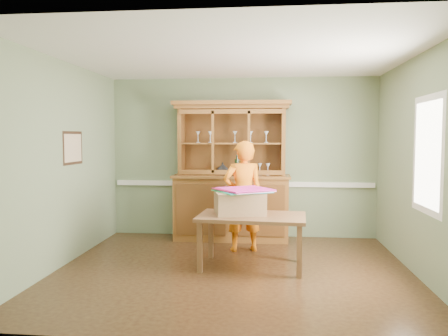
# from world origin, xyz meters

# --- Properties ---
(floor) EXTENTS (4.50, 4.50, 0.00)m
(floor) POSITION_xyz_m (0.00, 0.00, 0.00)
(floor) COLOR #4B3118
(floor) RESTS_ON ground
(ceiling) EXTENTS (4.50, 4.50, 0.00)m
(ceiling) POSITION_xyz_m (0.00, 0.00, 2.70)
(ceiling) COLOR white
(ceiling) RESTS_ON wall_back
(wall_back) EXTENTS (4.50, 0.00, 4.50)m
(wall_back) POSITION_xyz_m (0.00, 2.00, 1.35)
(wall_back) COLOR gray
(wall_back) RESTS_ON floor
(wall_left) EXTENTS (0.00, 4.00, 4.00)m
(wall_left) POSITION_xyz_m (-2.25, 0.00, 1.35)
(wall_left) COLOR gray
(wall_left) RESTS_ON floor
(wall_right) EXTENTS (0.00, 4.00, 4.00)m
(wall_right) POSITION_xyz_m (2.25, 0.00, 1.35)
(wall_right) COLOR gray
(wall_right) RESTS_ON floor
(wall_front) EXTENTS (4.50, 0.00, 4.50)m
(wall_front) POSITION_xyz_m (0.00, -2.00, 1.35)
(wall_front) COLOR gray
(wall_front) RESTS_ON floor
(chair_rail) EXTENTS (4.41, 0.05, 0.08)m
(chair_rail) POSITION_xyz_m (0.00, 1.98, 0.90)
(chair_rail) COLOR white
(chair_rail) RESTS_ON wall_back
(framed_map) EXTENTS (0.03, 0.60, 0.46)m
(framed_map) POSITION_xyz_m (-2.23, 0.30, 1.55)
(framed_map) COLOR #342015
(framed_map) RESTS_ON wall_left
(window_panel) EXTENTS (0.03, 0.96, 1.36)m
(window_panel) POSITION_xyz_m (2.23, -0.30, 1.50)
(window_panel) COLOR white
(window_panel) RESTS_ON wall_right
(china_hutch) EXTENTS (1.95, 0.64, 2.29)m
(china_hutch) POSITION_xyz_m (-0.17, 1.74, 0.80)
(china_hutch) COLOR olive
(china_hutch) RESTS_ON floor
(dining_table) EXTENTS (1.43, 0.92, 0.69)m
(dining_table) POSITION_xyz_m (0.23, 0.16, 0.61)
(dining_table) COLOR brown
(dining_table) RESTS_ON floor
(cardboard_box) EXTENTS (0.72, 0.63, 0.29)m
(cardboard_box) POSITION_xyz_m (0.07, 0.23, 0.83)
(cardboard_box) COLOR #99724F
(cardboard_box) RESTS_ON dining_table
(kite_stack) EXTENTS (0.81, 0.81, 0.04)m
(kite_stack) POSITION_xyz_m (0.11, 0.26, 1.00)
(kite_stack) COLOR green
(kite_stack) RESTS_ON cardboard_box
(person) EXTENTS (0.68, 0.54, 1.65)m
(person) POSITION_xyz_m (0.07, 0.99, 0.82)
(person) COLOR orange
(person) RESTS_ON floor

